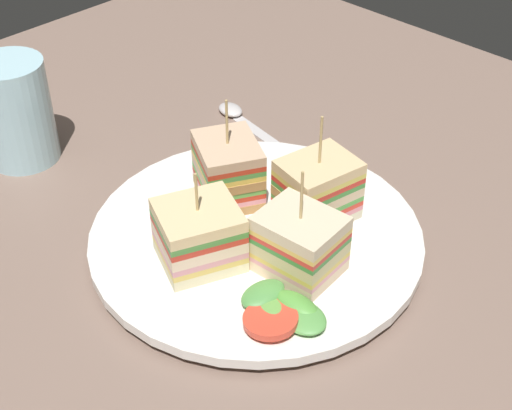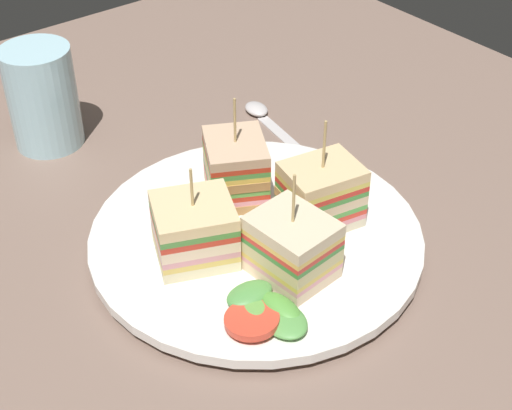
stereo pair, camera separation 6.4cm
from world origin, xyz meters
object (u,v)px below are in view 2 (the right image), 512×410
object	(u,v)px
plate	(256,238)
sandwich_wedge_1	(291,247)
spoon	(266,118)
sandwich_wedge_3	(236,169)
sandwich_wedge_2	(321,195)
sandwich_wedge_0	(195,231)
drinking_glass	(44,104)

from	to	relation	value
plate	sandwich_wedge_1	size ratio (longest dim) A/B	2.98
spoon	sandwich_wedge_1	bearing A→B (deg)	153.79
plate	sandwich_wedge_3	distance (cm)	6.85
plate	sandwich_wedge_2	size ratio (longest dim) A/B	2.83
sandwich_wedge_0	sandwich_wedge_1	xyz separation A→B (cm)	(-6.58, -4.81, 0.05)
sandwich_wedge_1	drinking_glass	bearing A→B (deg)	4.37
sandwich_wedge_3	sandwich_wedge_0	bearing A→B (deg)	-30.56
sandwich_wedge_3	spoon	world-z (taller)	sandwich_wedge_3
sandwich_wedge_2	spoon	bearing A→B (deg)	-104.50
sandwich_wedge_0	sandwich_wedge_3	world-z (taller)	sandwich_wedge_3
plate	sandwich_wedge_2	distance (cm)	6.85
plate	sandwich_wedge_0	xyz separation A→B (cm)	(0.82, 5.78, 3.32)
sandwich_wedge_0	spoon	world-z (taller)	sandwich_wedge_0
sandwich_wedge_3	spoon	distance (cm)	16.64
sandwich_wedge_0	drinking_glass	bearing A→B (deg)	114.83
sandwich_wedge_0	spoon	distance (cm)	25.41
plate	spoon	distance (cm)	21.41
drinking_glass	plate	bearing A→B (deg)	-166.76
spoon	plate	bearing A→B (deg)	147.09
plate	spoon	world-z (taller)	plate
spoon	drinking_glass	xyz separation A→B (cm)	(11.14, 20.58, 4.20)
sandwich_wedge_1	spoon	bearing A→B (deg)	-39.83
sandwich_wedge_0	sandwich_wedge_1	distance (cm)	8.15
sandwich_wedge_1	sandwich_wedge_2	distance (cm)	7.26
sandwich_wedge_1	sandwich_wedge_3	bearing A→B (deg)	-19.92
sandwich_wedge_0	drinking_glass	distance (cm)	26.35
plate	sandwich_wedge_0	world-z (taller)	sandwich_wedge_0
sandwich_wedge_1	sandwich_wedge_3	distance (cm)	11.63
sandwich_wedge_0	sandwich_wedge_3	bearing A→B (deg)	54.35
sandwich_wedge_0	sandwich_wedge_3	size ratio (longest dim) A/B	0.87
plate	sandwich_wedge_2	xyz separation A→B (cm)	(-2.26, -5.39, 3.57)
sandwich_wedge_2	sandwich_wedge_3	bearing A→B (deg)	-55.31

